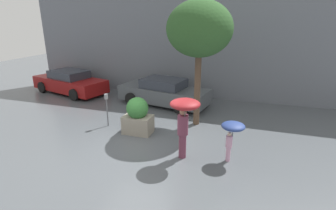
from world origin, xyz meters
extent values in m
plane|color=#51565B|center=(0.00, 0.00, 0.00)|extent=(40.00, 40.00, 0.00)
cube|color=slate|center=(0.00, 6.50, 3.00)|extent=(18.00, 0.30, 6.00)
cube|color=gray|center=(-0.45, 1.12, 0.34)|extent=(1.05, 0.69, 0.67)
sphere|color=#337033|center=(-0.45, 1.12, 0.97)|extent=(0.81, 0.81, 0.81)
cylinder|color=brown|center=(1.59, -0.11, 0.39)|extent=(0.23, 0.23, 0.78)
cylinder|color=brown|center=(1.59, -0.11, 1.08)|extent=(0.32, 0.32, 0.61)
sphere|color=#997056|center=(1.59, -0.11, 1.50)|extent=(0.21, 0.21, 0.21)
cylinder|color=#4C4C51|center=(1.68, -0.23, 1.45)|extent=(0.02, 0.02, 0.67)
ellipsoid|color=maroon|center=(1.68, -0.23, 1.78)|extent=(0.88, 0.88, 0.28)
cylinder|color=#D199B7|center=(2.96, 0.10, 0.23)|extent=(0.13, 0.13, 0.46)
cylinder|color=#D199B7|center=(2.96, 0.10, 0.64)|extent=(0.19, 0.19, 0.36)
sphere|color=beige|center=(2.96, 0.10, 0.89)|extent=(0.12, 0.12, 0.12)
cylinder|color=#4C4C51|center=(3.03, 0.14, 0.89)|extent=(0.02, 0.02, 0.47)
ellipsoid|color=navy|center=(3.03, 0.14, 1.13)|extent=(0.69, 0.69, 0.22)
cube|color=#4C5156|center=(-0.63, 4.65, 0.51)|extent=(4.65, 2.51, 0.69)
cube|color=#2D333D|center=(-0.63, 4.65, 1.07)|extent=(2.22, 1.80, 0.43)
cylinder|color=black|center=(-2.14, 4.08, 0.30)|extent=(0.64, 0.33, 0.61)
cylinder|color=black|center=(-1.81, 5.74, 0.30)|extent=(0.64, 0.33, 0.61)
cylinder|color=black|center=(0.54, 3.55, 0.30)|extent=(0.64, 0.33, 0.61)
cylinder|color=black|center=(0.87, 5.21, 0.30)|extent=(0.64, 0.33, 0.61)
cube|color=maroon|center=(-6.38, 4.98, 0.51)|extent=(4.79, 2.80, 0.69)
cube|color=#2D333D|center=(-6.38, 4.98, 1.07)|extent=(2.33, 1.92, 0.43)
cylinder|color=black|center=(-7.95, 4.52, 0.30)|extent=(0.65, 0.37, 0.61)
cylinder|color=black|center=(-7.51, 6.16, 0.30)|extent=(0.65, 0.37, 0.61)
cylinder|color=black|center=(-5.25, 3.80, 0.30)|extent=(0.65, 0.37, 0.61)
cylinder|color=black|center=(-4.82, 5.44, 0.30)|extent=(0.65, 0.37, 0.61)
cylinder|color=brown|center=(1.44, 2.64, 1.53)|extent=(0.24, 0.24, 3.05)
ellipsoid|color=#2D5628|center=(1.44, 2.64, 3.72)|extent=(2.43, 2.43, 2.06)
cylinder|color=#595B60|center=(-1.86, 1.36, 0.56)|extent=(0.05, 0.05, 1.12)
cylinder|color=gray|center=(-1.86, 1.36, 1.22)|extent=(0.14, 0.14, 0.20)
camera|label=1|loc=(3.39, -7.08, 4.13)|focal=28.00mm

